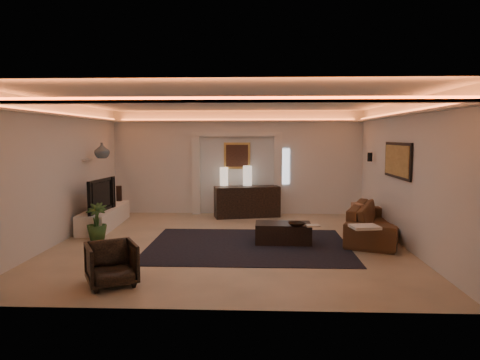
{
  "coord_description": "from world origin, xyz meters",
  "views": [
    {
      "loc": [
        0.58,
        -8.85,
        2.2
      ],
      "look_at": [
        0.2,
        0.6,
        1.25
      ],
      "focal_mm": 32.83,
      "sensor_mm": 36.0,
      "label": 1
    }
  ],
  "objects_px": {
    "console": "(247,202)",
    "armchair": "(112,264)",
    "sofa": "(376,222)",
    "coffee_table": "(283,233)"
  },
  "relations": [
    {
      "from": "sofa",
      "to": "armchair",
      "type": "xyz_separation_m",
      "value": [
        -4.7,
        -3.15,
        -0.05
      ]
    },
    {
      "from": "console",
      "to": "sofa",
      "type": "bearing_deg",
      "value": -54.41
    },
    {
      "from": "sofa",
      "to": "coffee_table",
      "type": "height_order",
      "value": "sofa"
    },
    {
      "from": "coffee_table",
      "to": "sofa",
      "type": "bearing_deg",
      "value": 14.32
    },
    {
      "from": "console",
      "to": "sofa",
      "type": "relative_size",
      "value": 0.7
    },
    {
      "from": "console",
      "to": "armchair",
      "type": "relative_size",
      "value": 2.48
    },
    {
      "from": "coffee_table",
      "to": "armchair",
      "type": "height_order",
      "value": "armchair"
    },
    {
      "from": "console",
      "to": "armchair",
      "type": "xyz_separation_m",
      "value": [
        -1.86,
        -5.59,
        -0.08
      ]
    },
    {
      "from": "console",
      "to": "armchair",
      "type": "height_order",
      "value": "console"
    },
    {
      "from": "coffee_table",
      "to": "armchair",
      "type": "xyz_separation_m",
      "value": [
        -2.68,
        -2.68,
        0.12
      ]
    }
  ]
}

